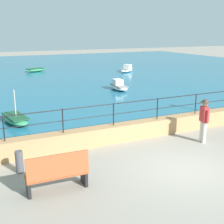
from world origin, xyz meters
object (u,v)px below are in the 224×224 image
at_px(boat_1, 16,119).
at_px(boat_5, 35,70).
at_px(bench_main, 57,173).
at_px(bollard, 19,162).
at_px(person_walking, 204,119).
at_px(boat_4, 127,69).
at_px(boat_0, 119,86).

height_order(boat_1, boat_5, boat_1).
bearing_deg(boat_5, bench_main, -100.37).
bearing_deg(boat_1, bollard, -97.07).
relative_size(person_walking, bollard, 2.45).
bearing_deg(boat_4, person_walking, -109.94).
bearing_deg(boat_4, bollard, -126.36).
distance_m(bench_main, boat_5, 25.58).
relative_size(boat_0, boat_1, 0.97).
xyz_separation_m(bench_main, boat_0, (8.06, 12.26, -0.23)).
bearing_deg(boat_0, person_walking, -99.34).
xyz_separation_m(person_walking, boat_1, (-6.36, 5.71, -0.72)).
bearing_deg(boat_0, bench_main, -123.31).
distance_m(bench_main, person_walking, 6.38).
distance_m(person_walking, boat_5, 23.99).
distance_m(person_walking, bollard, 7.05).
relative_size(bench_main, bollard, 2.40).
xyz_separation_m(person_walking, boat_0, (1.81, 11.02, -0.65)).
relative_size(person_walking, boat_0, 0.75).
height_order(boat_0, boat_5, boat_0).
xyz_separation_m(person_walking, boat_5, (-1.64, 23.92, -0.72)).
bearing_deg(boat_4, boat_0, -121.72).
bearing_deg(boat_5, boat_1, -104.53).
distance_m(bollard, boat_5, 24.13).
xyz_separation_m(bench_main, bollard, (-0.77, 1.64, -0.20)).
bearing_deg(bollard, bench_main, -64.75).
distance_m(person_walking, boat_0, 11.19).
bearing_deg(boat_4, boat_1, -134.14).
height_order(boat_0, boat_4, same).
height_order(person_walking, boat_0, person_walking).
bearing_deg(person_walking, boat_0, 80.66).
bearing_deg(bollard, boat_5, 77.12).
height_order(bench_main, boat_1, boat_1).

